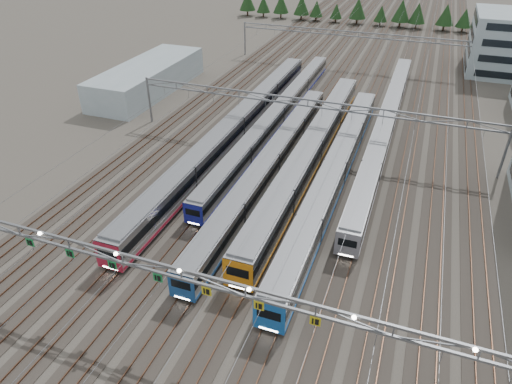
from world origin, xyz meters
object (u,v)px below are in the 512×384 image
(train_b, at_px, (277,115))
(train_c, at_px, (270,164))
(gantry_mid, at_px, (308,109))
(train_a, at_px, (235,127))
(gantry_near, at_px, (180,277))
(train_d, at_px, (311,151))
(gantry_far, at_px, (358,39))
(train_f, at_px, (386,124))
(west_shed, at_px, (148,78))
(train_e, at_px, (334,173))

(train_b, bearing_deg, train_c, -75.21)
(train_c, height_order, gantry_mid, gantry_mid)
(train_a, height_order, gantry_near, gantry_near)
(train_d, relative_size, gantry_far, 1.00)
(train_c, relative_size, train_f, 0.77)
(train_b, xyz_separation_m, west_shed, (-29.95, 7.29, 0.84))
(train_b, bearing_deg, west_shed, 166.31)
(train_a, relative_size, west_shed, 2.27)
(train_a, bearing_deg, train_b, 60.22)
(train_c, distance_m, train_e, 9.01)
(train_e, xyz_separation_m, west_shed, (-43.45, 23.99, 0.53))
(gantry_near, xyz_separation_m, gantry_mid, (0.05, 40.12, -0.70))
(train_d, bearing_deg, train_c, -130.74)
(gantry_far, distance_m, west_shed, 48.54)
(train_e, height_order, gantry_far, gantry_far)
(train_a, relative_size, train_e, 1.26)
(train_e, height_order, gantry_mid, gantry_mid)
(gantry_far, bearing_deg, train_a, -103.54)
(train_a, distance_m, train_e, 20.05)
(train_b, distance_m, train_e, 21.47)
(gantry_far, bearing_deg, train_b, -99.86)
(train_b, bearing_deg, train_e, -51.04)
(train_c, relative_size, gantry_mid, 0.92)
(train_e, height_order, west_shed, west_shed)
(train_f, bearing_deg, train_d, -122.60)
(train_d, distance_m, gantry_mid, 7.33)
(train_e, xyz_separation_m, gantry_near, (-6.80, -29.58, 4.87))
(train_c, xyz_separation_m, gantry_near, (2.20, -29.23, 5.01))
(train_b, distance_m, west_shed, 30.84)
(train_f, bearing_deg, train_c, -124.97)
(train_e, relative_size, train_f, 0.81)
(train_e, distance_m, gantry_far, 56.11)
(train_a, xyz_separation_m, train_b, (4.50, 7.86, -0.36))
(gantry_near, bearing_deg, train_a, 106.26)
(west_shed, bearing_deg, gantry_far, 40.69)
(train_d, bearing_deg, gantry_far, 92.54)
(train_c, bearing_deg, train_a, 134.44)
(train_a, height_order, train_e, train_a)
(gantry_near, bearing_deg, gantry_far, 89.97)
(train_a, bearing_deg, gantry_mid, 8.66)
(gantry_near, bearing_deg, train_b, 98.24)
(train_d, distance_m, gantry_near, 34.85)
(train_c, relative_size, west_shed, 1.73)
(train_e, bearing_deg, gantry_near, -102.94)
(train_b, height_order, gantry_mid, gantry_mid)
(train_f, height_order, gantry_mid, gantry_mid)
(train_f, xyz_separation_m, west_shed, (-47.95, 5.04, 0.72))
(gantry_mid, distance_m, west_shed, 39.26)
(gantry_near, relative_size, west_shed, 1.88)
(train_d, xyz_separation_m, gantry_mid, (-2.25, 5.67, 4.06))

